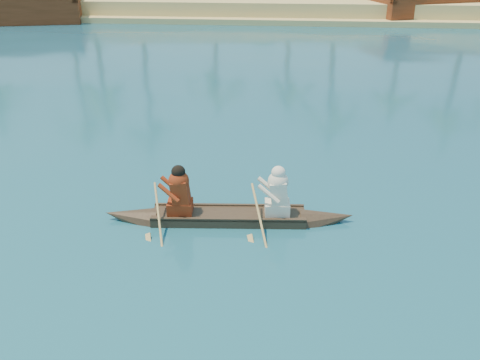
# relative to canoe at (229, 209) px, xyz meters

# --- Properties ---
(canoe) EXTENTS (5.46, 1.07, 1.49)m
(canoe) POSITION_rel_canoe_xyz_m (0.00, 0.00, 0.00)
(canoe) COLOR #3A2E1F
(canoe) RESTS_ON ground
(barge_right) EXTENTS (14.45, 9.22, 2.29)m
(barge_right) POSITION_rel_canoe_xyz_m (13.39, 31.00, 0.51)
(barge_right) COLOR maroon
(barge_right) RESTS_ON ground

